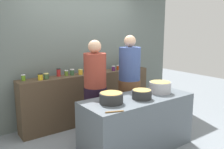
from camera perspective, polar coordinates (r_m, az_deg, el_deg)
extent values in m
plane|color=gray|center=(3.95, 3.09, -15.93)|extent=(12.00, 12.00, 0.00)
cube|color=slate|center=(4.75, -7.86, 7.40)|extent=(4.80, 0.12, 3.00)
cube|color=#4B3B29|center=(4.62, -5.47, -5.53)|extent=(2.70, 0.36, 0.96)
cube|color=#566068|center=(3.58, 6.24, -11.83)|extent=(1.70, 0.70, 0.81)
cylinder|color=#5D921F|center=(4.10, -20.88, -0.80)|extent=(0.06, 0.06, 0.09)
cylinder|color=silver|center=(4.09, -20.92, -0.09)|extent=(0.07, 0.07, 0.01)
cylinder|color=gold|center=(4.07, -17.13, -0.62)|extent=(0.08, 0.08, 0.09)
cylinder|color=black|center=(4.06, -17.18, 0.12)|extent=(0.08, 0.08, 0.01)
cylinder|color=#375733|center=(4.12, -15.79, -0.46)|extent=(0.09, 0.09, 0.09)
cylinder|color=#D6C666|center=(4.11, -15.83, 0.21)|extent=(0.09, 0.09, 0.01)
cylinder|color=red|center=(4.30, -12.95, 0.41)|extent=(0.07, 0.07, 0.13)
cylinder|color=black|center=(4.28, -12.99, 1.34)|extent=(0.07, 0.07, 0.01)
cylinder|color=olive|center=(4.33, -11.11, 0.30)|extent=(0.07, 0.07, 0.09)
cylinder|color=silver|center=(4.32, -11.13, 0.95)|extent=(0.07, 0.07, 0.01)
cylinder|color=#335A37|center=(4.34, -9.74, 0.46)|extent=(0.07, 0.07, 0.10)
cylinder|color=silver|center=(4.33, -9.76, 1.20)|extent=(0.08, 0.08, 0.01)
cylinder|color=gold|center=(4.40, -7.71, 0.59)|extent=(0.08, 0.08, 0.09)
cylinder|color=#D6C666|center=(4.39, -7.73, 1.22)|extent=(0.08, 0.08, 0.01)
cylinder|color=olive|center=(4.50, -4.95, 0.95)|extent=(0.08, 0.08, 0.10)
cylinder|color=#D6C666|center=(4.49, -4.96, 1.65)|extent=(0.08, 0.08, 0.01)
cylinder|color=olive|center=(4.53, -3.40, 1.15)|extent=(0.06, 0.06, 0.12)
cylinder|color=silver|center=(4.52, -3.41, 1.97)|extent=(0.07, 0.07, 0.01)
cylinder|color=#522157|center=(4.75, 0.34, 1.45)|extent=(0.07, 0.07, 0.09)
cylinder|color=silver|center=(4.74, 0.34, 2.05)|extent=(0.07, 0.07, 0.01)
cylinder|color=#B43B0C|center=(4.88, 1.57, 1.67)|extent=(0.08, 0.08, 0.09)
cylinder|color=silver|center=(4.87, 1.57, 2.24)|extent=(0.08, 0.08, 0.01)
cylinder|color=red|center=(4.97, 3.15, 1.85)|extent=(0.06, 0.06, 0.09)
cylinder|color=#D6C666|center=(4.96, 3.16, 2.43)|extent=(0.07, 0.07, 0.01)
cylinder|color=olive|center=(5.13, 3.92, 2.35)|extent=(0.08, 0.08, 0.13)
cylinder|color=black|center=(5.12, 3.93, 3.14)|extent=(0.08, 0.08, 0.02)
cylinder|color=#37421F|center=(5.17, 6.48, 2.33)|extent=(0.09, 0.09, 0.12)
cylinder|color=black|center=(5.16, 6.50, 3.08)|extent=(0.09, 0.09, 0.02)
cylinder|color=#2D2D2D|center=(3.14, -0.18, -5.79)|extent=(0.32, 0.32, 0.14)
cylinder|color=tan|center=(3.12, -0.18, -4.50)|extent=(0.30, 0.30, 0.00)
cylinder|color=#2D2D2D|center=(3.36, 7.27, -4.87)|extent=(0.28, 0.28, 0.13)
cylinder|color=tan|center=(3.35, 7.30, -3.77)|extent=(0.26, 0.26, 0.00)
cylinder|color=#B7B7BC|center=(3.73, 11.68, -3.09)|extent=(0.34, 0.34, 0.17)
cylinder|color=tan|center=(3.71, 11.74, -1.76)|extent=(0.31, 0.31, 0.00)
cylinder|color=#9E703D|center=(2.82, 0.62, -9.07)|extent=(0.22, 0.10, 0.02)
cylinder|color=black|center=(3.86, -4.04, -9.44)|extent=(0.37, 0.37, 0.88)
cylinder|color=brown|center=(3.68, -4.18, 1.03)|extent=(0.36, 0.36, 0.54)
sphere|color=#D8A884|center=(3.63, -4.27, 6.84)|extent=(0.20, 0.20, 0.20)
cylinder|color=brown|center=(4.17, 4.18, -7.55)|extent=(0.38, 0.38, 0.93)
cylinder|color=#3C518D|center=(4.00, 4.33, 2.66)|extent=(0.37, 0.37, 0.57)
sphere|color=#D8A884|center=(3.96, 4.41, 8.16)|extent=(0.20, 0.20, 0.20)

